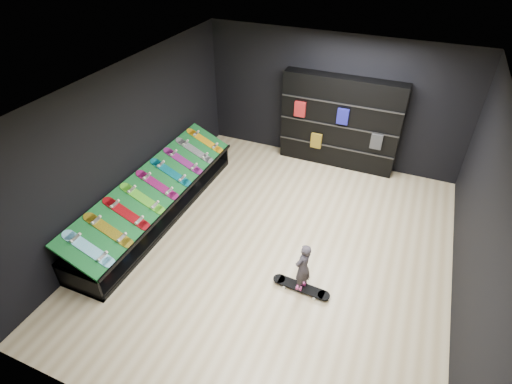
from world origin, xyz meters
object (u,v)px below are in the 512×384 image
at_px(display_rack, 158,204).
at_px(floor_skateboard, 301,288).
at_px(child, 302,275).
at_px(back_shelving, 340,123).

bearing_deg(display_rack, floor_skateboard, -13.34).
bearing_deg(child, display_rack, -81.27).
height_order(floor_skateboard, child, child).
bearing_deg(child, back_shelving, -151.57).
bearing_deg(child, floor_skateboard, 112.08).
relative_size(back_shelving, floor_skateboard, 2.74).
bearing_deg(display_rack, child, -13.34).
xyz_separation_m(display_rack, floor_skateboard, (3.26, -0.77, -0.20)).
distance_m(back_shelving, child, 4.18).
distance_m(display_rack, child, 3.35).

